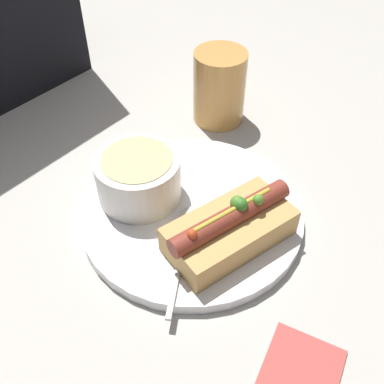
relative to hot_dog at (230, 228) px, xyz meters
The scene contains 6 objects.
ground_plane 0.08m from the hot_dog, 79.78° to the left, with size 4.00×4.00×0.00m, color #BCB7AD.
dinner_plate 0.07m from the hot_dog, 79.78° to the left, with size 0.28×0.28×0.02m.
hot_dog is the anchor object (origin of this frame).
soup_bowl 0.13m from the hot_dog, 94.83° to the left, with size 0.11×0.11×0.06m.
spoon 0.05m from the hot_dog, 116.01° to the left, with size 0.14×0.09×0.01m.
drinking_glass 0.26m from the hot_dog, 40.01° to the left, with size 0.08×0.08×0.11m.
Camera 1 is at (-0.29, -0.24, 0.42)m, focal length 42.00 mm.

